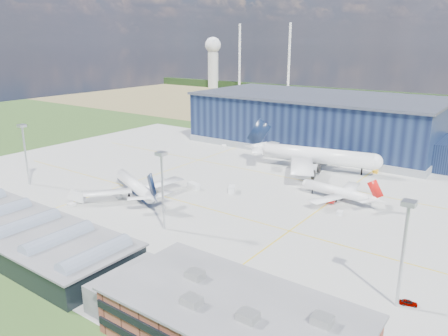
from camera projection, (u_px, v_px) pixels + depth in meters
ground at (202, 194)px, 154.98m from camera, size 600.00×600.00×0.00m
apron at (219, 187)px, 162.74m from camera, size 220.00×160.00×0.08m
farmland at (386, 114)px, 325.93m from camera, size 600.00×220.00×0.01m
treeline at (414, 98)px, 386.98m from camera, size 600.00×8.00×8.00m
horizon_dressing at (233, 58)px, 482.07m from camera, size 440.20×18.00×70.00m
hangar at (322, 123)px, 223.82m from camera, size 145.00×62.00×26.10m
ops_building at (233, 324)px, 75.99m from camera, size 46.00×23.00×10.90m
glass_concourse at (35, 239)px, 110.96m from camera, size 78.00×23.00×8.60m
light_mast_west at (24, 145)px, 161.19m from camera, size 2.60×2.60×23.00m
light_mast_center at (162, 178)px, 121.71m from camera, size 2.60×2.60×23.00m
light_mast_east at (405, 237)px, 85.05m from camera, size 2.60×2.60×23.00m
airliner_navy at (134, 179)px, 151.42m from camera, size 49.20×48.77×12.27m
airliner_red at (337, 186)px, 147.59m from camera, size 33.98×33.41×9.92m
airliner_widebody at (317, 148)px, 181.41m from camera, size 68.94×67.90×19.34m
gse_tug_a at (45, 217)px, 132.88m from camera, size 3.30×4.29×1.58m
gse_tug_b at (18, 205)px, 142.15m from camera, size 3.61×3.99×1.44m
gse_van_a at (194, 186)px, 160.02m from camera, size 5.65×3.51×2.29m
gse_cart_a at (340, 213)px, 136.33m from camera, size 2.28×2.99×1.16m
gse_van_b at (232, 189)px, 156.67m from camera, size 4.38×5.20×2.19m
gse_tug_c at (376, 172)px, 179.44m from camera, size 2.17×3.11×1.27m
gse_cart_b at (224, 146)px, 222.93m from camera, size 3.51×3.56×1.30m
airstair at (78, 199)px, 145.15m from camera, size 3.75×5.51×3.28m
car_a at (408, 303)px, 89.48m from camera, size 3.82×2.44×1.21m
car_b at (174, 266)px, 104.25m from camera, size 3.54×1.70×1.12m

